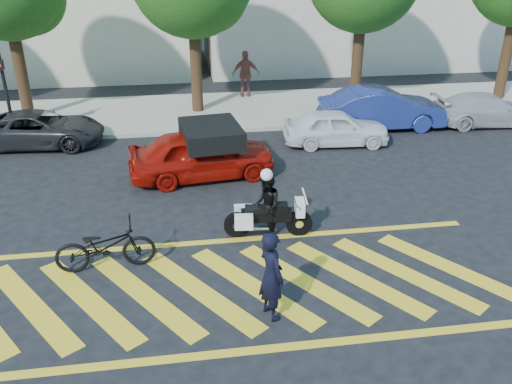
{
  "coord_description": "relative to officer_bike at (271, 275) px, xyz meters",
  "views": [
    {
      "loc": [
        -0.8,
        -9.16,
        6.62
      ],
      "look_at": [
        0.91,
        2.28,
        1.05
      ],
      "focal_mm": 38.0,
      "sensor_mm": 36.0,
      "label": 1
    }
  ],
  "objects": [
    {
      "name": "officer_moto",
      "position": [
        0.41,
        2.97,
        -0.1
      ],
      "size": [
        0.68,
        0.84,
        1.62
      ],
      "primitive_type": "imported",
      "rotation": [
        0.0,
        0.0,
        -1.66
      ],
      "color": "black",
      "rests_on": "ground"
    },
    {
      "name": "red_convertible",
      "position": [
        -0.89,
        6.68,
        -0.18
      ],
      "size": [
        4.42,
        2.2,
        1.45
      ],
      "primitive_type": "imported",
      "rotation": [
        0.0,
        0.0,
        1.69
      ],
      "color": "#990E07",
      "rests_on": "ground"
    },
    {
      "name": "ground",
      "position": [
        -0.71,
        0.97,
        -0.9
      ],
      "size": [
        90.0,
        90.0,
        0.0
      ],
      "primitive_type": "plane",
      "color": "black",
      "rests_on": "ground"
    },
    {
      "name": "parked_far_right",
      "position": [
        9.99,
        9.99,
        -0.31
      ],
      "size": [
        4.15,
        1.84,
        1.18
      ],
      "primitive_type": "imported",
      "rotation": [
        0.0,
        0.0,
        1.53
      ],
      "color": "#A5A9AD",
      "rests_on": "ground"
    },
    {
      "name": "parked_right",
      "position": [
        5.92,
        10.17,
        -0.15
      ],
      "size": [
        4.6,
        1.7,
        1.5
      ],
      "primitive_type": "imported",
      "rotation": [
        0.0,
        0.0,
        1.55
      ],
      "color": "navy",
      "rests_on": "ground"
    },
    {
      "name": "parked_mid_right",
      "position": [
        3.79,
        8.77,
        -0.3
      ],
      "size": [
        3.67,
        1.7,
        1.22
      ],
      "primitive_type": "imported",
      "rotation": [
        0.0,
        0.0,
        1.49
      ],
      "color": "white",
      "rests_on": "ground"
    },
    {
      "name": "bicycle",
      "position": [
        -3.24,
        2.11,
        -0.35
      ],
      "size": [
        2.16,
        0.89,
        1.11
      ],
      "primitive_type": "imported",
      "rotation": [
        0.0,
        0.0,
        1.65
      ],
      "color": "black",
      "rests_on": "ground"
    },
    {
      "name": "officer_bike",
      "position": [
        0.0,
        0.0,
        0.0
      ],
      "size": [
        0.65,
        0.77,
        1.81
      ],
      "primitive_type": "imported",
      "rotation": [
        0.0,
        0.0,
        1.95
      ],
      "color": "black",
      "rests_on": "ground"
    },
    {
      "name": "signal_pole",
      "position": [
        -7.21,
        10.71,
        1.02
      ],
      "size": [
        0.28,
        0.43,
        3.2
      ],
      "color": "black",
      "rests_on": "ground"
    },
    {
      "name": "parked_mid_left",
      "position": [
        -6.21,
        10.17,
        -0.31
      ],
      "size": [
        4.4,
        2.31,
        1.18
      ],
      "primitive_type": "imported",
      "rotation": [
        0.0,
        0.0,
        1.49
      ],
      "color": "black",
      "rests_on": "ground"
    },
    {
      "name": "pedestrian_right",
      "position": [
        1.47,
        14.7,
        0.23
      ],
      "size": [
        1.16,
        0.51,
        1.96
      ],
      "primitive_type": "imported",
      "rotation": [
        0.0,
        0.0,
        3.11
      ],
      "color": "brown",
      "rests_on": "sidewalk"
    },
    {
      "name": "sidewalk",
      "position": [
        -0.71,
        12.97,
        -0.83
      ],
      "size": [
        60.0,
        5.0,
        0.15
      ],
      "primitive_type": "cube",
      "color": "#9E998E",
      "rests_on": "ground"
    },
    {
      "name": "crosswalk",
      "position": [
        -0.75,
        0.97,
        -0.9
      ],
      "size": [
        12.33,
        4.0,
        0.01
      ],
      "color": "yellow",
      "rests_on": "ground"
    },
    {
      "name": "police_motorcycle",
      "position": [
        0.42,
        2.97,
        -0.4
      ],
      "size": [
        2.12,
        0.71,
        0.94
      ],
      "rotation": [
        0.0,
        0.0,
        -0.09
      ],
      "color": "black",
      "rests_on": "ground"
    }
  ]
}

